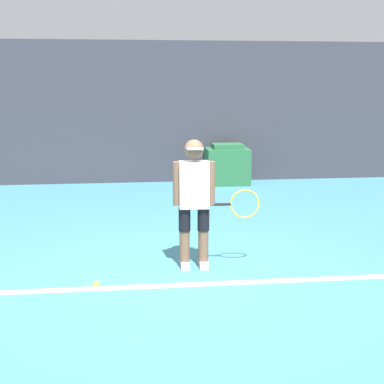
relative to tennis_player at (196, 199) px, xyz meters
name	(u,v)px	position (x,y,z in m)	size (l,w,h in m)	color
ground_plane	(182,276)	(-0.18, -0.28, -0.83)	(24.00, 24.00, 0.00)	teal
back_wall	(156,113)	(-0.18, 5.56, 0.66)	(24.00, 0.10, 2.99)	#383842
court_baseline	(185,285)	(-0.18, -0.56, -0.82)	(21.60, 0.10, 0.01)	white
tennis_player	(196,199)	(0.00, 0.00, 0.00)	(1.01, 0.29, 1.51)	brown
tennis_ball	(96,284)	(-1.12, -0.49, -0.80)	(0.07, 0.07, 0.07)	#D1E533
covered_chair	(227,165)	(1.31, 5.12, -0.42)	(0.90, 0.67, 0.86)	#28663D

